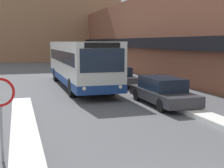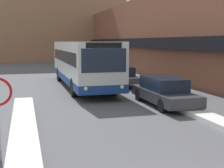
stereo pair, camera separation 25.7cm
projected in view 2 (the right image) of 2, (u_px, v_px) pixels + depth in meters
The scene contains 7 objects.
building_row_right at pixel (167, 36), 30.30m from camera, with size 5.50×60.00×7.50m.
building_backdrop_far at pixel (44, 5), 51.47m from camera, with size 26.00×8.00×18.50m.
snow_bank_left at pixel (24, 128), 11.14m from camera, with size 0.90×11.34×0.22m.
snow_bank_right at pixel (185, 108), 14.40m from camera, with size 0.90×9.71×0.21m.
city_bus at pixel (82, 62), 21.74m from camera, with size 2.70×12.50×3.17m.
parked_car_front at pixel (164, 91), 15.61m from camera, with size 1.81×4.79×1.40m.
parked_car_middle at pixel (120, 76), 22.68m from camera, with size 1.81×4.38×1.38m.
Camera 2 is at (-3.49, -4.06, 3.16)m, focal length 50.00 mm.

